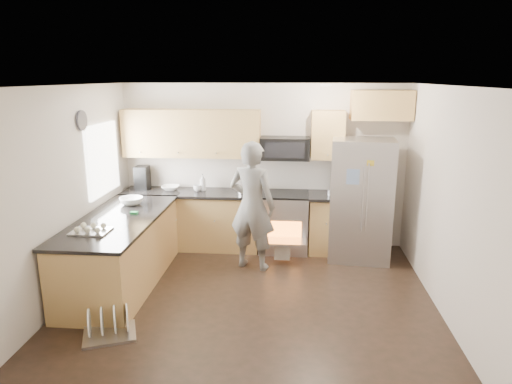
# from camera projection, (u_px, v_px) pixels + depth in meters

# --- Properties ---
(ground) EXTENTS (4.50, 4.50, 0.00)m
(ground) POSITION_uv_depth(u_px,v_px,m) (251.00, 297.00, 5.73)
(ground) COLOR black
(ground) RESTS_ON ground
(room_shell) EXTENTS (4.54, 4.04, 2.62)m
(room_shell) POSITION_uv_depth(u_px,v_px,m) (248.00, 166.00, 5.34)
(room_shell) COLOR beige
(room_shell) RESTS_ON ground
(back_cabinet_run) EXTENTS (4.45, 0.64, 2.50)m
(back_cabinet_run) POSITION_uv_depth(u_px,v_px,m) (225.00, 189.00, 7.23)
(back_cabinet_run) COLOR tan
(back_cabinet_run) RESTS_ON ground
(peninsula) EXTENTS (0.96, 2.36, 1.03)m
(peninsula) POSITION_uv_depth(u_px,v_px,m) (121.00, 251.00, 6.01)
(peninsula) COLOR tan
(peninsula) RESTS_ON ground
(stove_range) EXTENTS (0.76, 0.97, 1.79)m
(stove_range) POSITION_uv_depth(u_px,v_px,m) (284.00, 209.00, 7.17)
(stove_range) COLOR #B7B7BC
(stove_range) RESTS_ON ground
(refrigerator) EXTENTS (0.96, 0.78, 1.83)m
(refrigerator) POSITION_uv_depth(u_px,v_px,m) (361.00, 200.00, 6.78)
(refrigerator) COLOR #B7B7BC
(refrigerator) RESTS_ON ground
(person) EXTENTS (0.77, 0.62, 1.85)m
(person) POSITION_uv_depth(u_px,v_px,m) (252.00, 206.00, 6.43)
(person) COLOR slate
(person) RESTS_ON ground
(dish_rack) EXTENTS (0.66, 0.60, 0.33)m
(dish_rack) POSITION_uv_depth(u_px,v_px,m) (109.00, 328.00, 4.87)
(dish_rack) COLOR #B7B7BC
(dish_rack) RESTS_ON ground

